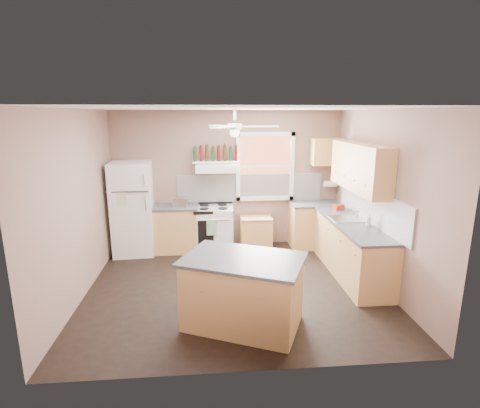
{
  "coord_description": "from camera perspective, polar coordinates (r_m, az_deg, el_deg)",
  "views": [
    {
      "loc": [
        -0.4,
        -5.37,
        2.62
      ],
      "look_at": [
        0.1,
        0.3,
        1.25
      ],
      "focal_mm": 28.0,
      "sensor_mm": 36.0,
      "label": 1
    }
  ],
  "objects": [
    {
      "name": "island",
      "position": [
        4.84,
        0.46,
        -13.4
      ],
      "size": [
        1.61,
        1.35,
        0.86
      ],
      "primitive_type": "cube",
      "rotation": [
        0.0,
        0.0,
        -0.42
      ],
      "color": "tan",
      "rests_on": "floor"
    },
    {
      "name": "toaster",
      "position": [
        7.18,
        -9.05,
        0.24
      ],
      "size": [
        0.31,
        0.22,
        0.18
      ],
      "primitive_type": "cube",
      "rotation": [
        0.0,
        0.0,
        -0.21
      ],
      "color": "silver",
      "rests_on": "counter_left"
    },
    {
      "name": "base_cabinet_right",
      "position": [
        6.52,
        16.53,
        -6.69
      ],
      "size": [
        0.6,
        2.2,
        0.86
      ],
      "primitive_type": "cube",
      "color": "tan",
      "rests_on": "floor"
    },
    {
      "name": "window_frame",
      "position": [
        7.49,
        3.86,
        5.67
      ],
      "size": [
        1.16,
        0.07,
        1.36
      ],
      "primitive_type": "cube",
      "color": "white",
      "rests_on": "wall_back"
    },
    {
      "name": "backsplash_right",
      "position": [
        6.42,
        19.35,
        -0.26
      ],
      "size": [
        0.03,
        2.6,
        0.55
      ],
      "primitive_type": "cube",
      "color": "white",
      "rests_on": "wall_right"
    },
    {
      "name": "ceiling",
      "position": [
        5.39,
        -0.8,
        14.37
      ],
      "size": [
        4.5,
        4.5,
        0.0
      ],
      "primitive_type": "plane",
      "color": "white",
      "rests_on": "ground"
    },
    {
      "name": "faucet",
      "position": [
        6.59,
        17.44,
        -1.6
      ],
      "size": [
        0.03,
        0.03,
        0.14
      ],
      "primitive_type": "cylinder",
      "color": "silver",
      "rests_on": "sink"
    },
    {
      "name": "wall_right",
      "position": [
        6.14,
        20.94,
        0.67
      ],
      "size": [
        0.05,
        4.0,
        2.7
      ],
      "primitive_type": "cube",
      "color": "#7E5F53",
      "rests_on": "ground"
    },
    {
      "name": "wall_left",
      "position": [
        5.83,
        -23.65,
        -0.21
      ],
      "size": [
        0.05,
        4.0,
        2.7
      ],
      "primitive_type": "cube",
      "color": "#7E5F53",
      "rests_on": "ground"
    },
    {
      "name": "floor",
      "position": [
        5.99,
        -0.72,
        -12.41
      ],
      "size": [
        4.5,
        4.5,
        0.0
      ],
      "primitive_type": "plane",
      "color": "black",
      "rests_on": "ground"
    },
    {
      "name": "bottle_shelf",
      "position": [
        7.3,
        -3.69,
        6.42
      ],
      "size": [
        0.9,
        0.26,
        0.03
      ],
      "primitive_type": "cube",
      "color": "white",
      "rests_on": "range_hood"
    },
    {
      "name": "range_hood",
      "position": [
        7.19,
        -3.65,
        5.52
      ],
      "size": [
        0.78,
        0.5,
        0.14
      ],
      "primitive_type": "cube",
      "color": "white",
      "rests_on": "wall_back"
    },
    {
      "name": "sink",
      "position": [
        6.55,
        16.09,
        -2.28
      ],
      "size": [
        0.55,
        0.45,
        0.03
      ],
      "primitive_type": "cube",
      "color": "silver",
      "rests_on": "counter_right"
    },
    {
      "name": "upper_cabinet_right",
      "position": [
        6.43,
        17.78,
        5.38
      ],
      "size": [
        0.33,
        1.8,
        0.76
      ],
      "primitive_type": "cube",
      "color": "tan",
      "rests_on": "wall_right"
    },
    {
      "name": "wall_back",
      "position": [
        7.52,
        -1.92,
        3.8
      ],
      "size": [
        4.5,
        0.05,
        2.7
      ],
      "primitive_type": "cube",
      "color": "#7E5F53",
      "rests_on": "ground"
    },
    {
      "name": "island_top",
      "position": [
        4.65,
        0.47,
        -8.45
      ],
      "size": [
        1.71,
        1.46,
        0.04
      ],
      "primitive_type": "cube",
      "rotation": [
        0.0,
        0.0,
        -0.42
      ],
      "color": "#3E3E41",
      "rests_on": "island"
    },
    {
      "name": "base_cabinet_corner",
      "position": [
        7.71,
        11.39,
        -3.24
      ],
      "size": [
        1.0,
        0.6,
        0.86
      ],
      "primitive_type": "cube",
      "color": "tan",
      "rests_on": "floor"
    },
    {
      "name": "paper_towel",
      "position": [
        7.76,
        13.62,
        2.99
      ],
      "size": [
        0.26,
        0.12,
        0.12
      ],
      "primitive_type": "cylinder",
      "rotation": [
        0.0,
        1.57,
        0.0
      ],
      "color": "white",
      "rests_on": "wall_back"
    },
    {
      "name": "wine_bottles",
      "position": [
        7.28,
        -3.69,
        7.67
      ],
      "size": [
        0.86,
        0.06,
        0.31
      ],
      "color": "#143819",
      "rests_on": "bottle_shelf"
    },
    {
      "name": "counter_right",
      "position": [
        6.38,
        16.72,
        -2.89
      ],
      "size": [
        0.62,
        2.22,
        0.04
      ],
      "primitive_type": "cube",
      "color": "#3E3E41",
      "rests_on": "base_cabinet_right"
    },
    {
      "name": "backsplash_back",
      "position": [
        7.55,
        1.53,
        2.49
      ],
      "size": [
        2.9,
        0.03,
        0.55
      ],
      "primitive_type": "cube",
      "color": "white",
      "rests_on": "wall_back"
    },
    {
      "name": "window_view",
      "position": [
        7.51,
        3.83,
        5.7
      ],
      "size": [
        1.0,
        0.02,
        1.2
      ],
      "primitive_type": "cube",
      "color": "brown",
      "rests_on": "wall_back"
    },
    {
      "name": "counter_left",
      "position": [
        7.31,
        -10.07,
        -0.44
      ],
      "size": [
        0.92,
        0.62,
        0.04
      ],
      "primitive_type": "cube",
      "color": "#3E3E41",
      "rests_on": "base_cabinet_left"
    },
    {
      "name": "upper_cabinet_corner",
      "position": [
        7.61,
        13.1,
        7.76
      ],
      "size": [
        0.6,
        0.33,
        0.52
      ],
      "primitive_type": "cube",
      "color": "tan",
      "rests_on": "wall_back"
    },
    {
      "name": "ceiling_fan_hub",
      "position": [
        5.39,
        -0.8,
        11.71
      ],
      "size": [
        0.2,
        0.2,
        0.08
      ],
      "primitive_type": "cylinder",
      "color": "white",
      "rests_on": "ceiling"
    },
    {
      "name": "base_cabinet_left",
      "position": [
        7.43,
        -9.92,
        -3.81
      ],
      "size": [
        0.9,
        0.6,
        0.86
      ],
      "primitive_type": "cube",
      "color": "tan",
      "rests_on": "floor"
    },
    {
      "name": "soap_bottle",
      "position": [
        6.21,
        19.04,
        -2.29
      ],
      "size": [
        0.09,
        0.09,
        0.21
      ],
      "primitive_type": "imported",
      "rotation": [
        0.0,
        0.0,
        0.03
      ],
      "color": "silver",
      "rests_on": "counter_right"
    },
    {
      "name": "stove",
      "position": [
        7.41,
        -4.0,
        -3.7
      ],
      "size": [
        0.8,
        0.69,
        0.86
      ],
      "primitive_type": "cube",
      "rotation": [
        0.0,
        0.0,
        -0.06
      ],
      "color": "white",
      "rests_on": "floor"
    },
    {
      "name": "red_caddy",
      "position": [
        7.14,
        14.79,
        -0.46
      ],
      "size": [
        0.21,
        0.17,
        0.1
      ],
      "primitive_type": "cube",
      "rotation": [
        0.0,
        0.0,
        0.32
      ],
      "color": "#AC240E",
      "rests_on": "counter_right"
    },
    {
      "name": "cart",
      "position": [
        7.55,
        2.46,
        -4.3
      ],
      "size": [
        0.62,
        0.41,
        0.62
      ],
      "primitive_type": "cube",
      "rotation": [
        0.0,
        0.0,
        0.0
      ],
      "color": "tan",
      "rests_on": "floor"
    },
    {
      "name": "refrigerator",
      "position": [
        7.37,
        -16.04,
        -0.66
      ],
      "size": [
        0.79,
        0.77,
        1.76
      ],
      "primitive_type": "cube",
      "rotation": [
        0.0,
        0.0,
        0.07
      ],
      "color": "white",
      "rests_on": "floor"
    },
    {
      "name": "counter_corner",
      "position": [
        7.59,
        11.55,
        0.01
      ],
      "size": [
        1.02,
        0.62,
        0.04
      ],
      "primitive_type": "cube",
      "color": "#3E3E41",
      "rests_on": "base_cabinet_corner"
    }
  ]
}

